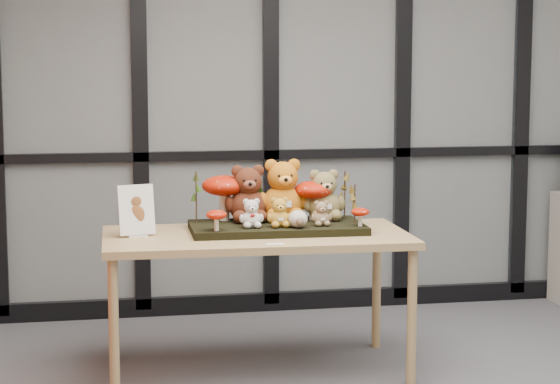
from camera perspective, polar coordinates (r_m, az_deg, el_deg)
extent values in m
plane|color=beige|center=(6.77, 3.20, 5.16)|extent=(5.00, 0.00, 5.00)
cube|color=#2D383F|center=(6.74, 3.26, 5.15)|extent=(4.90, 0.02, 2.70)
cube|color=black|center=(6.92, 3.18, -6.00)|extent=(4.90, 0.06, 0.12)
cube|color=black|center=(6.76, 3.24, 2.19)|extent=(4.90, 0.06, 0.06)
cube|color=black|center=(6.55, -7.89, 5.03)|extent=(0.10, 0.06, 2.70)
cube|color=black|center=(6.64, -0.52, 5.13)|extent=(0.10, 0.06, 2.70)
cube|color=black|center=(6.86, 6.92, 5.15)|extent=(0.10, 0.06, 2.70)
cube|color=black|center=(7.17, 13.43, 5.10)|extent=(0.10, 0.06, 2.70)
cube|color=tan|center=(5.37, -1.34, -2.57)|extent=(1.63, 0.84, 0.04)
cylinder|color=tan|center=(5.05, -9.33, -7.69)|extent=(0.05, 0.05, 0.71)
cylinder|color=tan|center=(5.74, -9.35, -5.86)|extent=(0.05, 0.05, 0.71)
cylinder|color=tan|center=(5.27, 7.43, -7.02)|extent=(0.05, 0.05, 0.71)
cylinder|color=tan|center=(5.93, 5.45, -5.36)|extent=(0.05, 0.05, 0.71)
cube|color=black|center=(5.44, -0.17, -2.01)|extent=(0.94, 0.48, 0.04)
cube|color=silver|center=(5.33, -8.05, -2.44)|extent=(0.11, 0.08, 0.01)
cube|color=white|center=(5.31, -8.08, -1.00)|extent=(0.20, 0.09, 0.26)
ellipsoid|color=brown|center=(5.31, -8.07, -1.25)|extent=(0.08, 0.01, 0.09)
ellipsoid|color=brown|center=(5.30, -8.08, -0.53)|extent=(0.05, 0.01, 0.05)
cube|color=white|center=(5.06, -0.26, -2.94)|extent=(0.09, 0.03, 0.00)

